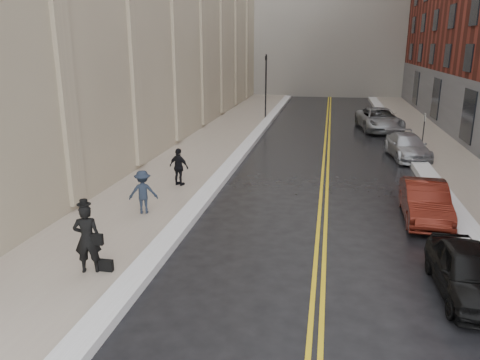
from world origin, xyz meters
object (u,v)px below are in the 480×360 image
at_px(car_silver_far, 379,119).
at_px(car_silver_near, 407,146).
at_px(car_maroon, 425,201).
at_px(pedestrian_c, 179,167).
at_px(car_black, 468,272).
at_px(pedestrian_main, 87,238).
at_px(pedestrian_b, 143,192).

bearing_deg(car_silver_far, car_silver_near, -92.97).
bearing_deg(car_silver_near, car_maroon, -101.85).
bearing_deg(pedestrian_c, car_maroon, -172.44).
relative_size(car_maroon, pedestrian_c, 2.51).
bearing_deg(car_silver_near, car_black, -99.92).
relative_size(pedestrian_main, pedestrian_c, 1.17).
xyz_separation_m(car_silver_near, pedestrian_main, (-10.35, -15.78, 0.46)).
relative_size(pedestrian_b, pedestrian_c, 0.97).
height_order(car_silver_far, pedestrian_b, pedestrian_b).
bearing_deg(pedestrian_main, pedestrian_b, -103.25).
relative_size(car_maroon, pedestrian_b, 2.58).
xyz_separation_m(car_black, pedestrian_main, (-9.65, -0.86, 0.47)).
bearing_deg(pedestrian_b, pedestrian_main, 76.97).
bearing_deg(car_maroon, car_black, -86.93).
xyz_separation_m(car_maroon, pedestrian_c, (-9.67, 1.90, 0.29)).
bearing_deg(car_maroon, pedestrian_c, 171.12).
bearing_deg(car_maroon, pedestrian_b, -168.45).
distance_m(pedestrian_b, pedestrian_c, 3.52).
distance_m(car_maroon, car_silver_far, 18.09).
relative_size(car_black, car_silver_far, 0.65).
distance_m(car_silver_far, pedestrian_c, 18.89).
bearing_deg(car_silver_far, pedestrian_c, -128.80).
bearing_deg(car_maroon, car_silver_near, 87.65).
bearing_deg(pedestrian_c, pedestrian_b, 105.48).
bearing_deg(pedestrian_c, pedestrian_main, 109.37).
bearing_deg(car_silver_near, car_silver_far, 87.57).
bearing_deg(car_silver_near, pedestrian_c, -150.78).
distance_m(car_silver_near, car_silver_far, 8.50).
distance_m(car_black, pedestrian_main, 9.70).
relative_size(car_black, pedestrian_main, 1.96).
height_order(car_silver_near, pedestrian_b, pedestrian_b).
xyz_separation_m(car_maroon, car_silver_near, (0.77, 9.62, -0.03)).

